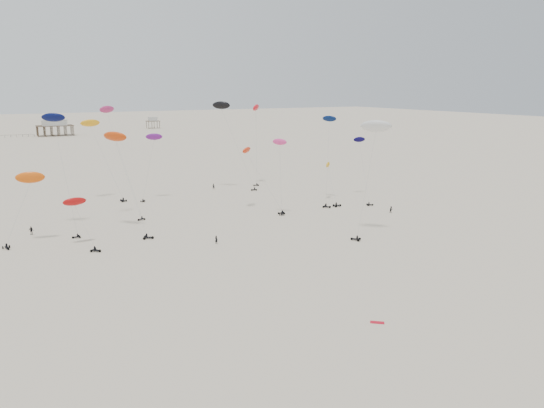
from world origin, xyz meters
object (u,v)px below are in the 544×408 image
rig_4 (79,213)px  rig_9 (115,135)px  spectator_0 (216,244)px  pavilion_small (153,123)px  rig_0 (328,147)px  pavilion_main (55,129)px

rig_4 → rig_9: bearing=-163.1°
rig_9 → spectator_0: size_ratio=13.65×
pavilion_small → rig_0: rig_0 is taller
pavilion_small → rig_0: (-30.48, -268.35, 10.98)m
spectator_0 → rig_4: bearing=32.4°
pavilion_small → rig_9: size_ratio=0.35×
pavilion_small → rig_0: bearing=-96.5°
pavilion_small → rig_4: rig_4 is taller
rig_9 → pavilion_small: bearing=-39.0°
rig_0 → pavilion_main: bearing=-110.2°
pavilion_small → spectator_0: bearing=-103.8°
pavilion_main → spectator_0: (-1.38, -260.35, -4.22)m
pavilion_small → rig_4: size_ratio=0.87×
rig_0 → rig_4: bearing=-20.1°
pavilion_small → spectator_0: (-71.38, -290.35, -3.49)m
rig_4 → rig_9: rig_9 is taller
pavilion_main → rig_0: (39.52, -238.35, 10.25)m
rig_4 → pavilion_small: bearing=-151.3°
pavilion_main → pavilion_small: (70.00, 30.00, -0.74)m
rig_0 → spectator_0: rig_0 is taller
pavilion_main → spectator_0: bearing=-90.3°
pavilion_small → rig_4: (-94.48, -279.14, 2.99)m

